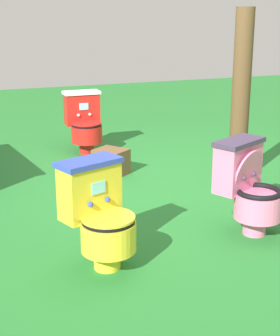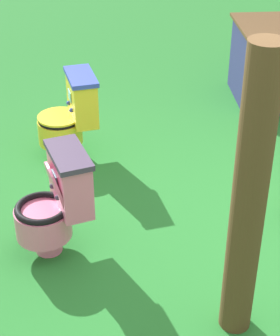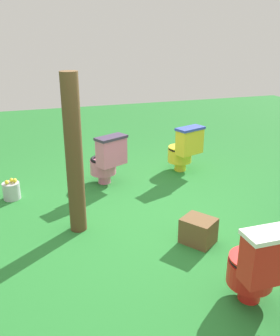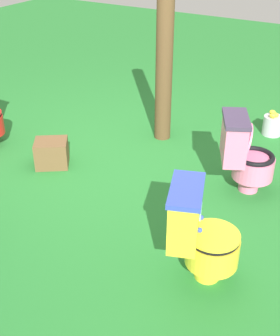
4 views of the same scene
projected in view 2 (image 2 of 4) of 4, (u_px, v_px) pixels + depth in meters
ground at (237, 240)px, 3.98m from camera, size 14.00×14.00×0.00m
toilet_yellow at (70, 116)px, 4.78m from camera, size 0.60×0.54×0.73m
toilet_pink at (56, 202)px, 3.72m from camera, size 0.62×0.58×0.73m
wooden_post at (249, 203)px, 2.90m from camera, size 0.18×0.18×1.70m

